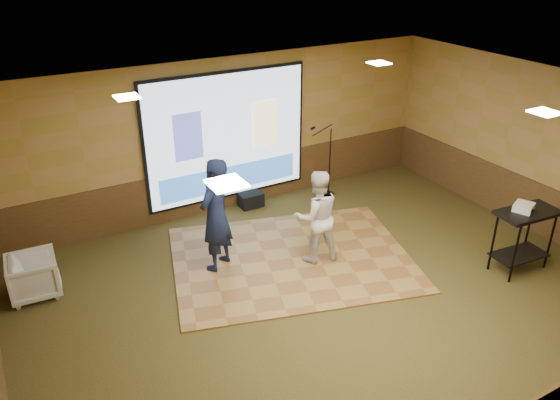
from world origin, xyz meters
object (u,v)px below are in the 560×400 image
player_left (216,215)px  player_right (316,217)px  mic_stand (327,173)px  duffel_bag (251,200)px  dance_floor (292,258)px  av_table (525,228)px  projector_screen (228,138)px  projector (524,207)px  banquet_chair (34,276)px

player_left → player_right: player_left is taller
mic_stand → duffel_bag: size_ratio=3.42×
dance_floor → av_table: (3.10, -2.07, 0.75)m
projector_screen → player_left: bearing=-120.0°
dance_floor → duffel_bag: (0.30, 2.12, 0.13)m
projector → dance_floor: bearing=122.4°
player_left → duffel_bag: player_left is taller
av_table → duffel_bag: 5.08m
player_right → dance_floor: bearing=-18.9°
av_table → duffel_bag: (-2.80, 4.20, -0.62)m
av_table → mic_stand: 4.07m
av_table → projector_screen: bearing=125.9°
dance_floor → player_right: player_right is taller
dance_floor → projector: bearing=-33.3°
projector_screen → dance_floor: size_ratio=0.84×
banquet_chair → dance_floor: bearing=-101.9°
dance_floor → duffel_bag: 2.15m
mic_stand → av_table: bearing=-61.0°
projector_screen → av_table: projector_screen is taller
player_right → duffel_bag: bearing=-76.2°
projector → duffel_bag: size_ratio=0.71×
projector → mic_stand: mic_stand is taller
dance_floor → av_table: av_table is taller
dance_floor → mic_stand: bearing=43.4°
dance_floor → duffel_bag: size_ratio=8.54×
av_table → mic_stand: bearing=106.8°
av_table → banquet_chair: bearing=155.8°
duffel_bag → player_left: bearing=-130.5°
player_right → duffel_bag: player_right is taller
mic_stand → banquet_chair: (-5.84, -0.75, -0.17)m
duffel_bag → projector_screen: bearing=153.3°
projector_screen → banquet_chair: size_ratio=4.59×
av_table → duffel_bag: size_ratio=2.30×
banquet_chair → projector: bearing=-110.4°
projector_screen → projector: bearing=-54.1°
dance_floor → av_table: 3.80m
player_left → player_right: (1.52, -0.60, -0.15)m
projector_screen → player_left: projector_screen is taller
dance_floor → player_left: player_left is taller
projector_screen → mic_stand: bearing=-13.8°
player_right → mic_stand: 2.60m
projector → mic_stand: size_ratio=0.21×
av_table → mic_stand: size_ratio=0.67×
banquet_chair → duffel_bag: bearing=-72.5°
projector_screen → dance_floor: 2.73m
banquet_chair → player_left: bearing=-100.5°
projector_screen → player_right: projector_screen is taller
dance_floor → player_right: 0.91m
player_right → duffel_bag: size_ratio=3.47×
projector → banquet_chair: 7.65m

